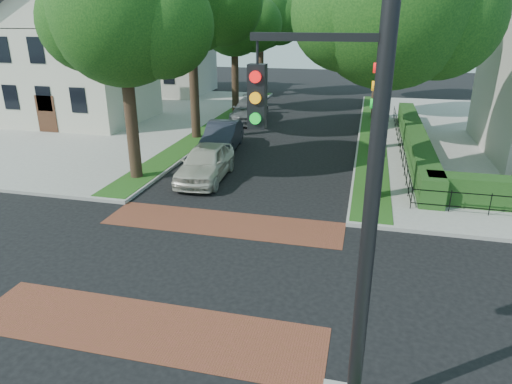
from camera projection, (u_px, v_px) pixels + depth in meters
ground at (192, 265)px, 14.22m from camera, size 120.00×120.00×0.00m
sidewalk_nw at (47, 116)px, 35.75m from camera, size 30.00×30.00×0.15m
crosswalk_far at (223, 223)px, 17.12m from camera, size 9.00×2.20×0.01m
crosswalk_near at (145, 328)px, 11.31m from camera, size 9.00×2.20×0.01m
grass_strip_ne at (373, 132)px, 30.31m from camera, size 1.60×29.80×0.02m
grass_strip_nw at (218, 123)px, 32.70m from camera, size 1.60×29.80×0.02m
tree_right_near at (395, 6)px, 16.83m from camera, size 7.75×6.67×10.66m
tree_right_mid at (390, 3)px, 23.98m from camera, size 8.25×7.09×11.22m
tree_right_far at (384, 23)px, 32.51m from camera, size 7.25×6.23×9.74m
tree_right_back at (383, 18)px, 40.56m from camera, size 7.50×6.45×10.20m
tree_left_near at (126, 17)px, 19.39m from camera, size 7.50×6.45×10.20m
tree_left_far at (236, 20)px, 34.86m from camera, size 7.00×6.02×9.86m
tree_left_back at (263, 16)px, 42.95m from camera, size 7.75×6.66×10.44m
hedge_main_road at (415, 140)px, 25.87m from camera, size 1.00×18.00×1.20m
fence_main_road at (400, 142)px, 26.10m from camera, size 0.06×18.00×0.90m
house_left_near at (75, 51)px, 32.19m from camera, size 10.00×9.00×10.14m
house_left_far at (160, 42)px, 44.90m from camera, size 10.00×9.00×10.14m
traffic_signal at (360, 182)px, 7.45m from camera, size 2.17×2.00×8.00m
parked_car_front at (206, 163)px, 21.53m from camera, size 2.23×5.01×1.67m
parked_car_middle at (222, 136)px, 26.41m from camera, size 2.24×5.09×1.63m
parked_car_rear at (250, 110)px, 34.01m from camera, size 2.75×5.82×1.64m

